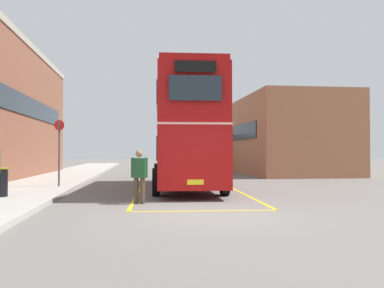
{
  "coord_description": "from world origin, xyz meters",
  "views": [
    {
      "loc": [
        -1.83,
        -10.39,
        1.58
      ],
      "look_at": [
        0.57,
        8.92,
        1.95
      ],
      "focal_mm": 39.45,
      "sensor_mm": 36.0,
      "label": 1
    }
  ],
  "objects_px": {
    "single_deck_bus": "(203,151)",
    "pedestrian_boarding": "(139,173)",
    "double_decker_bus": "(185,131)",
    "bus_stop_sign": "(59,146)"
  },
  "relations": [
    {
      "from": "single_deck_bus",
      "to": "pedestrian_boarding",
      "type": "bearing_deg",
      "value": -102.8
    },
    {
      "from": "double_decker_bus",
      "to": "single_deck_bus",
      "type": "relative_size",
      "value": 1.04
    },
    {
      "from": "single_deck_bus",
      "to": "pedestrian_boarding",
      "type": "distance_m",
      "value": 26.13
    },
    {
      "from": "double_decker_bus",
      "to": "bus_stop_sign",
      "type": "relative_size",
      "value": 3.7
    },
    {
      "from": "bus_stop_sign",
      "to": "double_decker_bus",
      "type": "bearing_deg",
      "value": -0.44
    },
    {
      "from": "single_deck_bus",
      "to": "pedestrian_boarding",
      "type": "xyz_separation_m",
      "value": [
        -5.79,
        -25.47,
        -0.7
      ]
    },
    {
      "from": "single_deck_bus",
      "to": "bus_stop_sign",
      "type": "xyz_separation_m",
      "value": [
        -9.15,
        -20.16,
        0.17
      ]
    },
    {
      "from": "double_decker_bus",
      "to": "single_deck_bus",
      "type": "bearing_deg",
      "value": 79.31
    },
    {
      "from": "double_decker_bus",
      "to": "single_deck_bus",
      "type": "height_order",
      "value": "double_decker_bus"
    },
    {
      "from": "pedestrian_boarding",
      "to": "single_deck_bus",
      "type": "bearing_deg",
      "value": 77.2
    }
  ]
}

